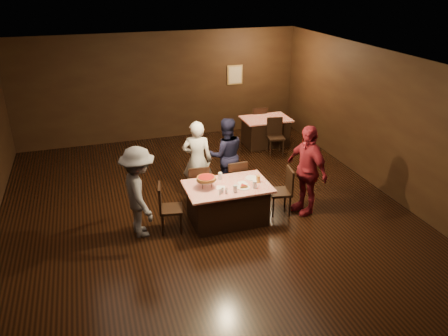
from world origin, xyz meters
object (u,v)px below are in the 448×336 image
(chair_far_left, at_px, (197,185))
(glass_back, at_px, (220,176))
(plate_empty, at_px, (252,178))
(main_table, at_px, (227,203))
(glass_front_left, at_px, (235,189))
(back_table, at_px, (265,131))
(glass_front_right, at_px, (255,185))
(chair_end_left, at_px, (171,208))
(chair_end_right, at_px, (280,191))
(diner_red_shirt, at_px, (307,170))
(diner_grey_knit, at_px, (139,192))
(diner_navy_hoodie, at_px, (226,155))
(chair_back_near, at_px, (276,137))
(pizza_stand, at_px, (206,179))
(chair_far_right, at_px, (234,180))
(diner_white_jacket, at_px, (197,160))
(glass_amber, at_px, (258,179))
(chair_back_far, at_px, (257,122))

(chair_far_left, bearing_deg, glass_back, 130.37)
(plate_empty, bearing_deg, chair_far_left, 147.72)
(main_table, relative_size, glass_front_left, 11.43)
(back_table, bearing_deg, glass_front_left, -119.98)
(glass_front_right, bearing_deg, chair_end_left, 170.84)
(chair_end_right, relative_size, diner_red_shirt, 0.52)
(chair_end_right, relative_size, diner_grey_knit, 0.55)
(glass_back, bearing_deg, diner_navy_hoodie, 66.32)
(chair_back_near, distance_m, pizza_stand, 3.95)
(chair_far_right, bearing_deg, diner_white_jacket, -31.87)
(glass_front_left, height_order, glass_amber, same)
(diner_white_jacket, distance_m, pizza_stand, 1.10)
(main_table, bearing_deg, diner_grey_knit, 178.14)
(main_table, distance_m, chair_end_right, 1.10)
(plate_empty, bearing_deg, chair_end_right, -15.26)
(glass_front_left, relative_size, glass_amber, 1.00)
(back_table, height_order, chair_back_far, chair_back_far)
(diner_red_shirt, bearing_deg, plate_empty, -116.77)
(back_table, distance_m, chair_back_near, 0.71)
(diner_white_jacket, bearing_deg, pizza_stand, 103.07)
(chair_end_left, bearing_deg, chair_far_left, -32.57)
(diner_white_jacket, xyz_separation_m, diner_red_shirt, (1.89, -1.24, 0.06))
(chair_back_near, distance_m, glass_amber, 3.42)
(chair_back_near, relative_size, pizza_stand, 2.50)
(diner_navy_hoodie, xyz_separation_m, diner_red_shirt, (1.21, -1.40, 0.08))
(diner_navy_hoodie, relative_size, glass_front_right, 11.87)
(diner_grey_knit, relative_size, glass_front_left, 12.27)
(pizza_stand, relative_size, plate_empty, 1.52)
(pizza_stand, relative_size, glass_back, 2.71)
(chair_end_left, bearing_deg, diner_white_jacket, -24.84)
(chair_far_right, distance_m, diner_grey_knit, 2.20)
(diner_grey_knit, xyz_separation_m, glass_front_left, (1.70, -0.35, -0.02))
(glass_amber, distance_m, glass_back, 0.74)
(plate_empty, height_order, glass_back, glass_back)
(chair_end_left, height_order, glass_back, chair_end_left)
(plate_empty, distance_m, glass_back, 0.62)
(plate_empty, bearing_deg, back_table, 63.12)
(chair_back_far, bearing_deg, plate_empty, 70.74)
(plate_empty, xyz_separation_m, glass_front_right, (-0.10, -0.40, 0.06))
(back_table, height_order, diner_white_jacket, diner_white_jacket)
(main_table, relative_size, chair_back_near, 1.68)
(chair_far_left, distance_m, pizza_stand, 0.85)
(diner_red_shirt, relative_size, glass_back, 13.07)
(chair_far_right, relative_size, plate_empty, 3.80)
(back_table, distance_m, diner_navy_hoodie, 3.01)
(chair_far_right, xyz_separation_m, glass_back, (-0.45, -0.45, 0.37))
(chair_far_left, xyz_separation_m, diner_grey_knit, (-1.25, -0.70, 0.38))
(main_table, bearing_deg, glass_back, 99.46)
(back_table, bearing_deg, pizza_stand, -127.27)
(glass_front_left, distance_m, glass_front_right, 0.40)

